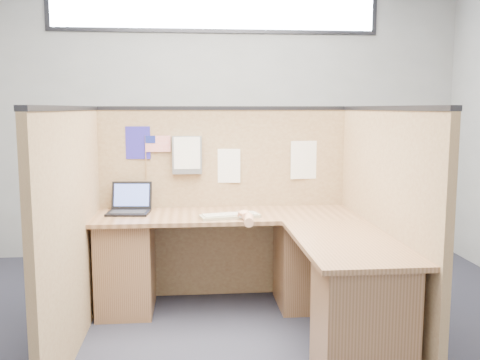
{
  "coord_description": "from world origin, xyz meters",
  "views": [
    {
      "loc": [
        -0.26,
        -3.25,
        1.52
      ],
      "look_at": [
        0.09,
        0.5,
        1.01
      ],
      "focal_mm": 40.0,
      "sensor_mm": 36.0,
      "label": 1
    }
  ],
  "objects": [
    {
      "name": "paper_left",
      "position": [
        0.03,
        0.97,
        1.06
      ],
      "size": [
        0.21,
        0.03,
        0.27
      ],
      "primitive_type": "cube",
      "rotation": [
        0.0,
        0.0,
        -0.11
      ],
      "color": "white",
      "rests_on": "cubicle_partitions"
    },
    {
      "name": "hand_forearm",
      "position": [
        0.13,
        0.35,
        0.76
      ],
      "size": [
        0.1,
        0.34,
        0.07
      ],
      "color": "#DEA57A",
      "rests_on": "l_desk"
    },
    {
      "name": "laptop",
      "position": [
        -0.73,
        0.8,
        0.78
      ],
      "size": [
        0.33,
        0.32,
        0.22
      ],
      "rotation": [
        0.0,
        0.0,
        -0.09
      ],
      "color": "black",
      "rests_on": "l_desk"
    },
    {
      "name": "l_desk",
      "position": [
        0.18,
        0.29,
        0.39
      ],
      "size": [
        1.95,
        1.75,
        0.73
      ],
      "color": "brown",
      "rests_on": "floor"
    },
    {
      "name": "wall_back",
      "position": [
        0.0,
        2.25,
        1.4
      ],
      "size": [
        5.0,
        0.0,
        5.0
      ],
      "primitive_type": "plane",
      "rotation": [
        1.57,
        0.0,
        0.0
      ],
      "color": "gray",
      "rests_on": "floor"
    },
    {
      "name": "mouse",
      "position": [
        0.12,
        0.48,
        0.75
      ],
      "size": [
        0.1,
        0.07,
        0.04
      ],
      "primitive_type": "ellipsoid",
      "rotation": [
        0.0,
        0.0,
        -0.08
      ],
      "color": "silver",
      "rests_on": "l_desk"
    },
    {
      "name": "american_flag",
      "position": [
        -0.53,
        0.96,
        1.23
      ],
      "size": [
        0.2,
        0.01,
        0.34
      ],
      "color": "olive",
      "rests_on": "cubicle_partitions"
    },
    {
      "name": "clerestory_window",
      "position": [
        0.0,
        2.23,
        2.45
      ],
      "size": [
        3.3,
        0.04,
        0.38
      ],
      "color": "#232328",
      "rests_on": "wall_back"
    },
    {
      "name": "paper_right",
      "position": [
        0.66,
        0.97,
        1.1
      ],
      "size": [
        0.24,
        0.02,
        0.31
      ],
      "primitive_type": "cube",
      "rotation": [
        0.0,
        0.0,
        0.09
      ],
      "color": "white",
      "rests_on": "cubicle_partitions"
    },
    {
      "name": "blue_poster",
      "position": [
        -0.67,
        0.97,
        1.25
      ],
      "size": [
        0.19,
        0.01,
        0.25
      ],
      "primitive_type": "cube",
      "rotation": [
        0.0,
        0.0,
        -0.04
      ],
      "color": "#272097",
      "rests_on": "cubicle_partitions"
    },
    {
      "name": "floor",
      "position": [
        0.0,
        0.0,
        0.0
      ],
      "size": [
        5.0,
        5.0,
        0.0
      ],
      "primitive_type": "plane",
      "color": "#21212F",
      "rests_on": "ground"
    },
    {
      "name": "keyboard",
      "position": [
        0.02,
        0.53,
        0.74
      ],
      "size": [
        0.45,
        0.23,
        0.03
      ],
      "rotation": [
        0.0,
        0.0,
        0.2
      ],
      "color": "gray",
      "rests_on": "l_desk"
    },
    {
      "name": "wall_front",
      "position": [
        0.0,
        -2.25,
        1.4
      ],
      "size": [
        5.0,
        0.0,
        5.0
      ],
      "primitive_type": "plane",
      "rotation": [
        -1.57,
        0.0,
        0.0
      ],
      "color": "gray",
      "rests_on": "floor"
    },
    {
      "name": "file_holder",
      "position": [
        -0.29,
        0.94,
        1.15
      ],
      "size": [
        0.23,
        0.05,
        0.3
      ],
      "color": "slate",
      "rests_on": "cubicle_partitions"
    },
    {
      "name": "cubicle_partitions",
      "position": [
        0.0,
        0.43,
        0.77
      ],
      "size": [
        2.06,
        1.83,
        1.53
      ],
      "color": "#836041",
      "rests_on": "floor"
    }
  ]
}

